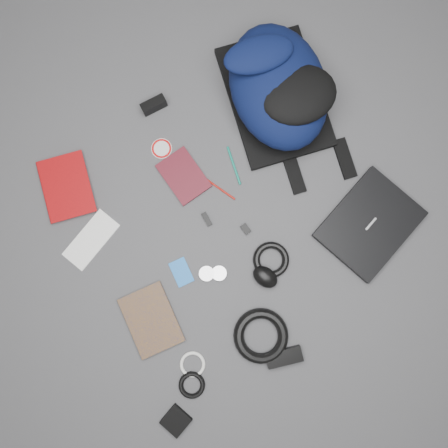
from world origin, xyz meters
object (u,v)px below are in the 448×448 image
laptop (369,224)px  pouch (176,421)px  dvd_case (184,176)px  compact_camera (154,105)px  comic_book (130,330)px  power_brick (284,357)px  textbook_red (43,193)px  backpack (278,87)px  mouse (265,277)px

laptop → pouch: size_ratio=4.10×
dvd_case → compact_camera: bearing=77.6°
comic_book → power_brick: size_ratio=1.81×
textbook_red → power_brick: (0.42, -0.94, 0.00)m
compact_camera → pouch: (-0.51, -0.99, -0.02)m
textbook_red → dvd_case: textbook_red is taller
backpack → power_brick: backpack is taller
textbook_red → compact_camera: size_ratio=2.50×
compact_camera → pouch: compact_camera is taller
laptop → power_brick: 0.55m
comic_book → pouch: pouch is taller
textbook_red → compact_camera: compact_camera is taller
dvd_case → power_brick: power_brick is taller
power_brick → pouch: 0.43m
mouse → textbook_red: bearing=105.5°
textbook_red → compact_camera: (0.50, 0.06, 0.01)m
dvd_case → power_brick: (-0.04, -0.73, 0.01)m
backpack → mouse: 0.66m
textbook_red → mouse: 0.84m
backpack → pouch: 1.20m
backpack → laptop: (0.03, -0.57, -0.09)m
textbook_red → power_brick: power_brick is taller
laptop → comic_book: bearing=155.0°
laptop → power_brick: bearing=-172.5°
power_brick → textbook_red: bearing=132.9°
pouch → laptop: bearing=12.8°
comic_book → power_brick: 0.54m
backpack → textbook_red: size_ratio=2.22×
comic_book → power_brick: bearing=-33.9°
backpack → power_brick: bearing=-105.4°
comic_book → pouch: bearing=-85.8°
pouch → mouse: bearing=25.8°
backpack → compact_camera: backpack is taller
backpack → laptop: bearing=-71.5°
comic_book → laptop: bearing=-0.7°
compact_camera → power_brick: 1.00m
laptop → comic_book: laptop is taller
comic_book → dvd_case: bearing=47.2°
dvd_case → comic_book: bearing=-143.8°
textbook_red → backpack: bearing=7.2°
backpack → comic_book: (-0.88, -0.44, -0.10)m
laptop → dvd_case: size_ratio=1.84×
textbook_red → pouch: size_ratio=2.87×
comic_book → backpack: bearing=34.0°
dvd_case → textbook_red: bearing=152.1°
laptop → comic_book: 0.92m
dvd_case → laptop: bearing=-50.1°
laptop → pouch: laptop is taller
laptop → comic_book: size_ratio=1.46×
comic_book → mouse: mouse is taller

